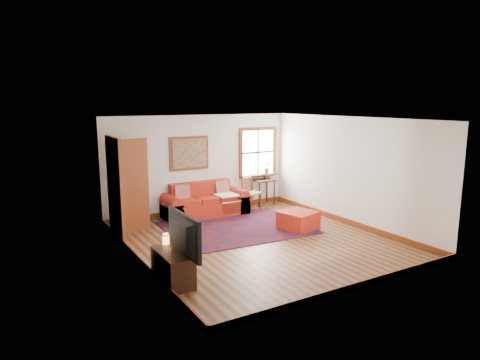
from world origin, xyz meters
TOP-DOWN VIEW (x-y plane):
  - ground at (0.00, 0.00)m, footprint 5.50×5.50m
  - room_envelope at (0.00, 0.02)m, footprint 5.04×5.54m
  - window at (1.78, 2.70)m, footprint 1.18×0.20m
  - doorway at (-2.21, 1.78)m, footprint 0.89×1.08m
  - framed_artwork at (-0.30, 2.71)m, footprint 1.05×0.07m
  - persian_rug at (0.07, 0.99)m, footprint 3.23×2.65m
  - red_leather_sofa at (-0.07, 2.34)m, footprint 2.11×0.87m
  - red_ottoman at (1.22, 0.21)m, footprint 0.87×0.87m
  - side_table at (1.81, 2.53)m, footprint 0.59×0.44m
  - ladder_back_chair at (1.24, 2.30)m, footprint 0.50×0.48m
  - media_cabinet at (-2.28, -1.06)m, footprint 0.41×0.92m
  - television at (-2.26, -1.23)m, footprint 0.15×1.14m
  - candle_hurricane at (-2.23, -0.65)m, footprint 0.12×0.12m

SIDE VIEW (x-z plane):
  - ground at x=0.00m, z-range 0.00..0.00m
  - persian_rug at x=0.07m, z-range 0.00..0.02m
  - red_ottoman at x=1.22m, z-range 0.00..0.41m
  - media_cabinet at x=-2.28m, z-range 0.00..0.51m
  - red_leather_sofa at x=-0.07m, z-range -0.14..0.69m
  - ladder_back_chair at x=1.24m, z-range 0.04..0.94m
  - side_table at x=1.81m, z-range 0.23..0.94m
  - candle_hurricane at x=-2.23m, z-range 0.50..0.68m
  - television at x=-2.26m, z-range 0.51..1.16m
  - doorway at x=-2.21m, z-range 0.00..2.14m
  - window at x=1.78m, z-range 0.62..2.00m
  - framed_artwork at x=-0.30m, z-range 1.13..1.98m
  - room_envelope at x=0.00m, z-range 0.39..2.91m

